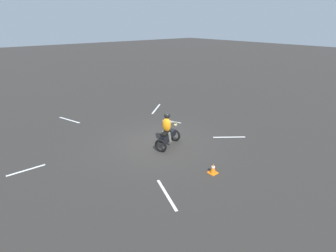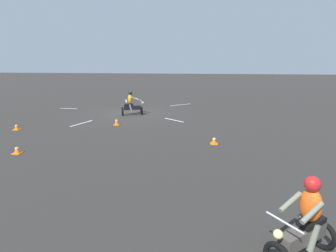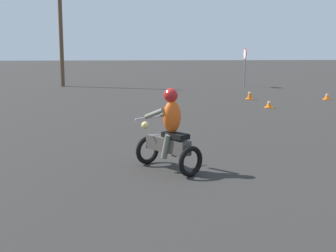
% 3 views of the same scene
% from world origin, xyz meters
% --- Properties ---
extents(ground_plane, '(120.00, 120.00, 0.00)m').
position_xyz_m(ground_plane, '(0.00, 0.00, 0.00)').
color(ground_plane, '#2D2B28').
extents(motorcycle_rider_foreground, '(1.55, 1.08, 1.66)m').
position_xyz_m(motorcycle_rider_foreground, '(-0.09, 0.55, 0.73)').
color(motorcycle_rider_foreground, black).
rests_on(motorcycle_rider_foreground, ground).
extents(traffic_cone_mid_left, '(0.32, 0.32, 0.40)m').
position_xyz_m(traffic_cone_mid_left, '(0.04, 3.41, 0.19)').
color(traffic_cone_mid_left, orange).
rests_on(traffic_cone_mid_left, ground).
extents(lane_stripe_e, '(1.38, 0.13, 0.01)m').
position_xyz_m(lane_stripe_e, '(5.46, -1.34, 0.00)').
color(lane_stripe_e, silver).
rests_on(lane_stripe_e, ground).
extents(lane_stripe_n, '(0.67, 1.72, 0.01)m').
position_xyz_m(lane_stripe_n, '(2.22, 3.31, 0.00)').
color(lane_stripe_n, silver).
rests_on(lane_stripe_n, ground).
extents(lane_stripe_nw, '(1.33, 1.06, 0.01)m').
position_xyz_m(lane_stripe_nw, '(-3.12, 1.71, 0.00)').
color(lane_stripe_nw, silver).
rests_on(lane_stripe_nw, ground).
extents(lane_stripe_sw, '(1.68, 1.38, 0.01)m').
position_xyz_m(lane_stripe_sw, '(-3.05, -4.23, 0.00)').
color(lane_stripe_sw, silver).
rests_on(lane_stripe_sw, ground).
extents(lane_stripe_s, '(0.64, 1.72, 0.01)m').
position_xyz_m(lane_stripe_s, '(2.14, -5.78, 0.00)').
color(lane_stripe_s, silver).
rests_on(lane_stripe_s, ground).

